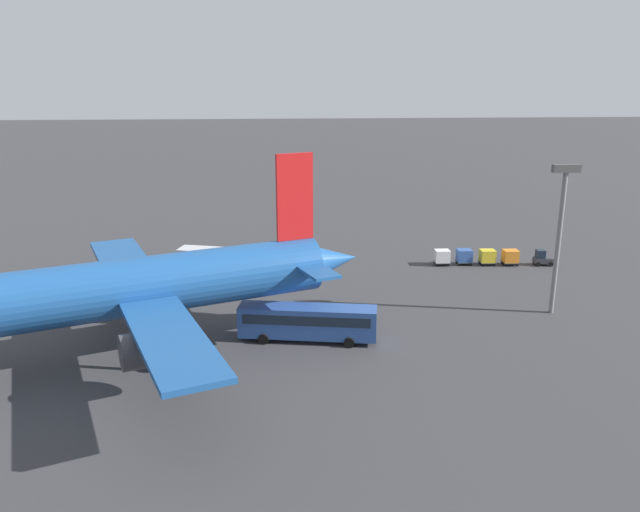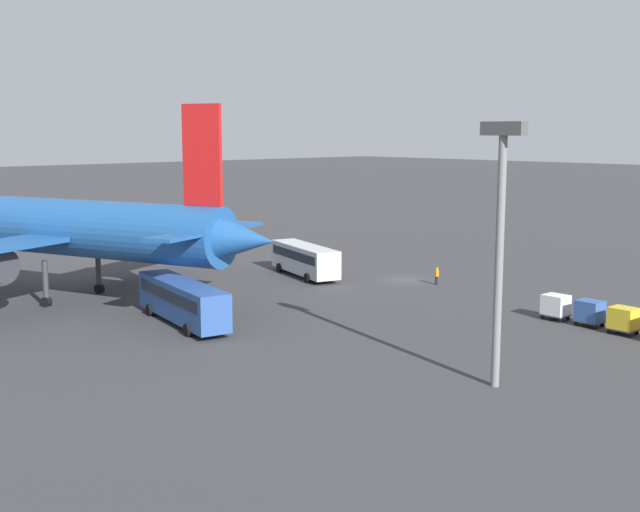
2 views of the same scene
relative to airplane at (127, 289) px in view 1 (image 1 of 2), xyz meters
The scene contains 11 objects.
ground_plane 34.39m from the airplane, 116.15° to the right, with size 600.00×600.00×0.00m, color #38383A.
airplane is the anchor object (origin of this frame).
shuttle_bus_near 25.14m from the airplane, 105.05° to the right, with size 11.64×5.73×3.31m.
shuttle_bus_far 16.58m from the airplane, behind, with size 13.20×4.80×3.39m.
baggage_tug 54.53m from the airplane, 152.81° to the right, with size 2.48×1.77×2.10m.
worker_person 36.33m from the airplane, 121.61° to the right, with size 0.38×0.38×1.74m.
cargo_cart_orange 50.97m from the airplane, 150.30° to the right, with size 2.04×1.74×2.06m.
cargo_cart_yellow 48.57m from the airplane, 148.20° to the right, with size 2.04×1.74×2.06m.
cargo_cart_blue 46.30m from the airplane, 145.77° to the right, with size 2.04×1.74×2.06m.
cargo_cart_white 43.86m from the airplane, 143.56° to the right, with size 2.04×1.74×2.06m.
light_pole 42.77m from the airplane, 169.34° to the right, with size 2.80×0.70×15.72m.
Camera 1 is at (2.44, 82.12, 24.06)m, focal length 35.00 mm.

